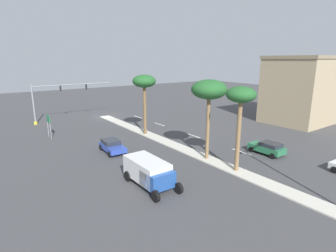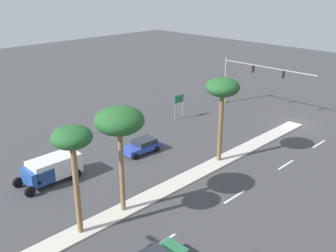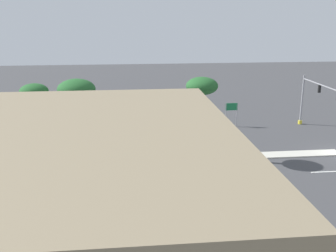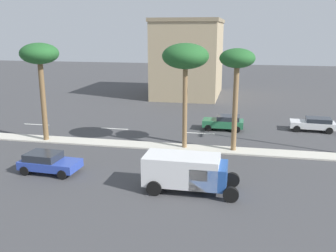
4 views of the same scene
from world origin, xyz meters
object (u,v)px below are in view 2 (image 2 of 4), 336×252
directional_road_sign (179,102)px  palm_tree_leading (72,142)px  palm_tree_far (119,122)px  sedan_blue_left (142,146)px  traffic_signal_gantry (244,78)px  palm_tree_inboard (222,90)px  box_truck (50,169)px

directional_road_sign → palm_tree_leading: palm_tree_leading is taller
palm_tree_far → sedan_blue_left: (7.14, -8.22, -6.61)m
traffic_signal_gantry → palm_tree_leading: bearing=105.0°
palm_tree_inboard → palm_tree_far: 12.26m
palm_tree_inboard → sedan_blue_left: (6.93, 4.03, -6.54)m
traffic_signal_gantry → palm_tree_leading: 33.27m
palm_tree_far → box_truck: 10.35m
traffic_signal_gantry → box_truck: (-0.29, 29.67, -2.95)m
palm_tree_inboard → palm_tree_leading: 16.21m
directional_road_sign → palm_tree_inboard: size_ratio=0.38×
palm_tree_inboard → box_truck: 17.08m
traffic_signal_gantry → palm_tree_inboard: bearing=117.6°
sedan_blue_left → palm_tree_inboard: bearing=-149.8°
palm_tree_inboard → directional_road_sign: bearing=-28.7°
palm_tree_far → box_truck: bearing=11.0°
palm_tree_inboard → palm_tree_far: size_ratio=0.99×
traffic_signal_gantry → box_truck: size_ratio=2.39×
traffic_signal_gantry → palm_tree_far: bearing=106.8°
palm_tree_far → sedan_blue_left: 12.74m
traffic_signal_gantry → directional_road_sign: bearing=72.0°
palm_tree_inboard → palm_tree_far: (-0.22, 12.25, 0.07)m
box_truck → directional_road_sign: bearing=-80.4°
directional_road_sign → palm_tree_inboard: bearing=151.3°
traffic_signal_gantry → directional_road_sign: size_ratio=4.35×
palm_tree_leading → sedan_blue_left: palm_tree_leading is taller
directional_road_sign → palm_tree_inboard: 13.91m
sedan_blue_left → directional_road_sign: bearing=-66.5°
palm_tree_far → sedan_blue_left: size_ratio=2.05×
palm_tree_far → box_truck: (8.20, 1.59, -6.11)m
sedan_blue_left → box_truck: size_ratio=0.72×
directional_road_sign → sedan_blue_left: 11.29m
palm_tree_leading → box_truck: palm_tree_leading is taller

